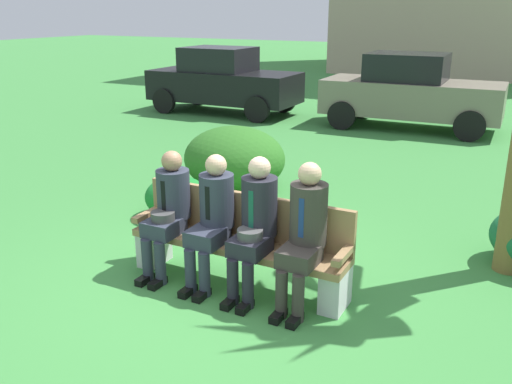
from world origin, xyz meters
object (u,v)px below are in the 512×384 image
shrub_far_lawn (177,197)px  park_bench (240,241)px  seated_man_leftmost (168,207)px  seated_man_rightmost (305,229)px  seated_man_centerright (255,221)px  shrub_near_bench (234,159)px  parked_car_far (410,92)px  parked_car_near (223,81)px  seated_man_centerleft (212,214)px

shrub_far_lawn → park_bench: bearing=-36.6°
seated_man_leftmost → seated_man_rightmost: bearing=0.5°
seated_man_centerright → shrub_far_lawn: seated_man_centerright is taller
seated_man_rightmost → seated_man_centerright: bearing=-179.2°
seated_man_leftmost → shrub_far_lawn: size_ratio=1.47×
seated_man_centerright → shrub_near_bench: bearing=123.3°
parked_car_far → shrub_near_bench: bearing=-102.5°
seated_man_centerright → parked_car_far: size_ratio=0.34×
shrub_far_lawn → parked_car_near: size_ratio=0.22×
shrub_near_bench → parked_car_far: parked_car_far is taller
seated_man_centerright → parked_car_near: 9.73m
seated_man_centerleft → parked_car_far: parked_car_far is taller
seated_man_centerleft → shrub_far_lawn: 1.98m
shrub_far_lawn → parked_car_far: 7.25m
seated_man_centerright → parked_car_far: parked_car_far is taller
seated_man_rightmost → parked_car_near: 10.00m
park_bench → seated_man_leftmost: seated_man_leftmost is taller
shrub_near_bench → parked_car_near: bearing=122.5°
seated_man_centerleft → parked_car_far: size_ratio=0.33×
seated_man_leftmost → park_bench: bearing=10.3°
seated_man_centerleft → parked_car_far: (-0.02, 8.43, 0.11)m
seated_man_centerleft → parked_car_near: parked_car_near is taller
seated_man_leftmost → shrub_near_bench: bearing=106.1°
seated_man_centerright → shrub_far_lawn: (-1.86, 1.34, -0.47)m
park_bench → seated_man_rightmost: bearing=-9.6°
seated_man_centerleft → shrub_near_bench: 2.99m
seated_man_leftmost → seated_man_centerright: seated_man_centerright is taller
seated_man_leftmost → seated_man_rightmost: size_ratio=0.95×
seated_man_leftmost → seated_man_centerleft: (0.52, 0.01, 0.02)m
seated_man_leftmost → parked_car_near: (-4.28, 8.19, 0.13)m
parked_car_near → seated_man_rightmost: bearing=-54.8°
seated_man_centerright → seated_man_rightmost: (0.50, 0.01, 0.01)m
parked_car_far → seated_man_centerright: bearing=-86.6°
seated_man_centerleft → parked_car_far: bearing=90.2°
seated_man_centerleft → seated_man_rightmost: size_ratio=0.97×
seated_man_centerright → park_bench: bearing=151.0°
seated_man_leftmost → shrub_near_bench: size_ratio=0.83×
seated_man_leftmost → shrub_far_lawn: bearing=122.9°
seated_man_rightmost → shrub_far_lawn: seated_man_rightmost is taller
seated_man_leftmost → seated_man_rightmost: (1.49, 0.01, 0.04)m
seated_man_centerright → shrub_far_lawn: size_ratio=1.54×
shrub_near_bench → parked_car_far: bearing=77.5°
park_bench → seated_man_leftmost: size_ratio=1.77×
parked_car_near → parked_car_far: same height
seated_man_leftmost → parked_car_far: size_ratio=0.32×
shrub_near_bench → seated_man_rightmost: bearing=-49.8°
parked_car_near → seated_man_centerleft: bearing=-59.6°
parked_car_far → shrub_far_lawn: bearing=-100.9°
seated_man_leftmost → parked_car_near: bearing=117.6°
seated_man_centerleft → seated_man_leftmost: bearing=-179.1°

